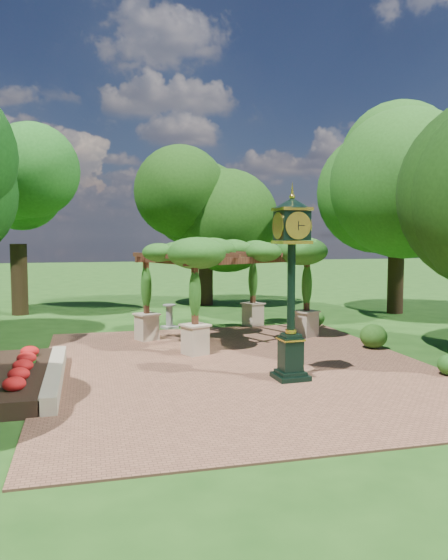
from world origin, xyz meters
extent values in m
plane|color=#1E4714|center=(0.00, 0.00, 0.00)|extent=(120.00, 120.00, 0.00)
cube|color=brown|center=(0.00, 1.00, 0.02)|extent=(10.00, 12.00, 0.04)
cube|color=#C6B793|center=(-4.60, 0.50, 0.20)|extent=(0.35, 5.00, 0.40)
cube|color=red|center=(-5.50, 0.50, 0.18)|extent=(1.50, 5.00, 0.36)
cube|color=black|center=(0.87, -0.56, 0.10)|extent=(0.81, 0.81, 0.12)
cube|color=black|center=(0.87, -0.56, 0.62)|extent=(0.51, 0.51, 0.87)
cube|color=gold|center=(0.87, -0.56, 1.00)|extent=(0.57, 0.57, 0.04)
cylinder|color=black|center=(0.87, -0.56, 2.26)|extent=(0.20, 0.20, 2.22)
cube|color=black|center=(0.87, -0.56, 3.71)|extent=(0.71, 0.71, 0.68)
cylinder|color=white|center=(0.89, -0.90, 3.71)|extent=(0.58, 0.06, 0.58)
cone|color=black|center=(0.87, -0.56, 4.24)|extent=(0.91, 0.91, 0.24)
sphere|color=gold|center=(0.87, -0.56, 4.38)|extent=(0.14, 0.14, 0.14)
cube|color=#C9B395|center=(-0.82, 2.68, 0.46)|extent=(0.79, 0.79, 0.83)
cube|color=#512C1B|center=(-0.82, 2.68, 1.78)|extent=(0.20, 0.20, 1.72)
cube|color=#C9B395|center=(3.42, 4.55, 0.46)|extent=(0.79, 0.79, 0.83)
cube|color=#512C1B|center=(3.42, 4.55, 1.78)|extent=(0.20, 0.20, 1.72)
cube|color=#C9B395|center=(-1.94, 5.22, 0.46)|extent=(0.79, 0.79, 0.83)
cube|color=#512C1B|center=(-1.94, 5.22, 1.78)|extent=(0.20, 0.20, 1.72)
cube|color=#C9B395|center=(2.30, 7.09, 0.46)|extent=(0.79, 0.79, 0.83)
cube|color=#512C1B|center=(2.30, 7.09, 1.78)|extent=(0.20, 0.20, 1.72)
cube|color=#512C1B|center=(1.30, 3.61, 2.71)|extent=(4.97, 2.29, 0.20)
cube|color=#512C1B|center=(0.18, 6.16, 2.71)|extent=(4.97, 2.29, 0.20)
ellipsoid|color=#215217|center=(0.74, 4.89, 2.96)|extent=(6.27, 5.22, 0.93)
cube|color=#96968E|center=(-0.85, 7.48, 0.05)|extent=(0.65, 0.65, 0.09)
cylinder|color=#96968E|center=(-0.85, 7.48, 0.45)|extent=(0.33, 0.33, 0.82)
cylinder|color=#96968E|center=(-0.85, 7.48, 0.88)|extent=(0.61, 0.61, 0.05)
ellipsoid|color=#244E16|center=(4.63, 2.18, 0.41)|extent=(0.98, 0.98, 0.74)
ellipsoid|color=#2F661D|center=(4.54, 6.32, 0.35)|extent=(0.79, 0.79, 0.62)
cylinder|color=#2F2112|center=(-6.69, 12.60, 1.55)|extent=(0.71, 0.71, 3.11)
ellipsoid|color=#1E5A19|center=(-6.69, 12.60, 5.57)|extent=(3.78, 3.78, 4.91)
cylinder|color=#301E13|center=(1.94, 13.86, 1.44)|extent=(0.70, 0.70, 2.89)
ellipsoid|color=#193C0F|center=(1.94, 13.86, 5.17)|extent=(4.73, 4.73, 4.56)
cylinder|color=#312113|center=(9.56, 9.00, 1.69)|extent=(0.70, 0.70, 3.38)
ellipsoid|color=#225518|center=(9.56, 9.00, 6.04)|extent=(5.52, 5.52, 5.33)
camera|label=1|loc=(-3.83, -12.64, 3.48)|focal=35.00mm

